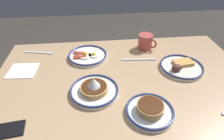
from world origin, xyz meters
TOP-DOWN VIEW (x-y plane):
  - dining_table at (0.00, 0.00)m, footprint 1.37×0.85m
  - plate_near_main at (0.19, -0.22)m, footprint 0.24×0.24m
  - plate_center_pancakes at (-0.07, 0.25)m, footprint 0.21×0.21m
  - plate_far_companion at (0.16, 0.10)m, footprint 0.23×0.23m
  - plate_far_side at (-0.33, -0.05)m, footprint 0.24×0.24m
  - coffee_mug at (-0.18, -0.29)m, footprint 0.11×0.10m
  - cell_phone at (0.51, 0.28)m, footprint 0.15×0.09m
  - paper_napkin at (0.55, -0.12)m, footprint 0.16×0.15m
  - fork_near at (-0.12, -0.16)m, footprint 0.20×0.03m
  - fork_far at (0.50, -0.30)m, footprint 0.18×0.06m

SIDE VIEW (x-z plane):
  - dining_table at x=0.00m, z-range 0.31..1.06m
  - paper_napkin at x=0.55m, z-range 0.76..0.76m
  - fork_near at x=-0.12m, z-range 0.76..0.76m
  - fork_far at x=0.50m, z-range 0.76..0.76m
  - cell_phone at x=0.51m, z-range 0.76..0.76m
  - plate_near_main at x=0.19m, z-range 0.75..0.79m
  - plate_far_side at x=-0.33m, z-range 0.75..0.80m
  - plate_center_pancakes at x=-0.07m, z-range 0.75..0.80m
  - plate_far_companion at x=0.16m, z-range 0.73..0.82m
  - coffee_mug at x=-0.18m, z-range 0.76..0.85m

